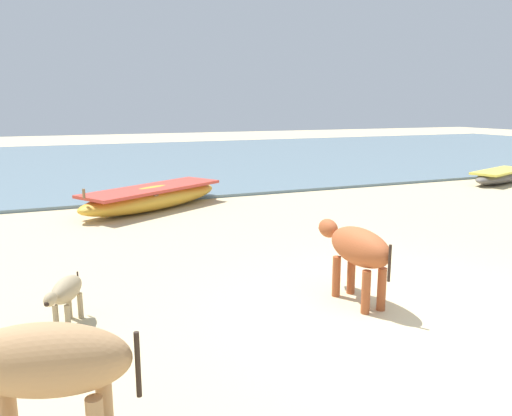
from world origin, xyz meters
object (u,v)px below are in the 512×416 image
(fishing_boat_0, at_px, (500,176))
(fishing_boat_2, at_px, (153,197))
(calf_near_dun, at_px, (66,292))
(cow_adult_rust, at_px, (357,249))
(cow_second_adult_tan, at_px, (37,366))

(fishing_boat_0, xyz_separation_m, fishing_boat_2, (-11.09, 0.17, 0.06))
(fishing_boat_0, relative_size, fishing_boat_2, 0.76)
(fishing_boat_0, height_order, fishing_boat_2, fishing_boat_2)
(fishing_boat_0, height_order, calf_near_dun, fishing_boat_0)
(fishing_boat_0, xyz_separation_m, calf_near_dun, (-13.31, -5.97, 0.17))
(fishing_boat_2, distance_m, cow_adult_rust, 6.91)
(fishing_boat_0, distance_m, calf_near_dun, 14.59)
(fishing_boat_0, bearing_deg, fishing_boat_2, 159.36)
(calf_near_dun, bearing_deg, cow_second_adult_tan, 18.94)
(cow_adult_rust, bearing_deg, calf_near_dun, 76.99)
(fishing_boat_0, distance_m, cow_second_adult_tan, 15.93)
(fishing_boat_0, bearing_deg, cow_second_adult_tan, -168.26)
(cow_adult_rust, bearing_deg, fishing_boat_0, -58.44)
(calf_near_dun, bearing_deg, cow_adult_rust, 104.51)
(fishing_boat_2, xyz_separation_m, cow_second_adult_tan, (-2.49, -8.49, 0.45))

